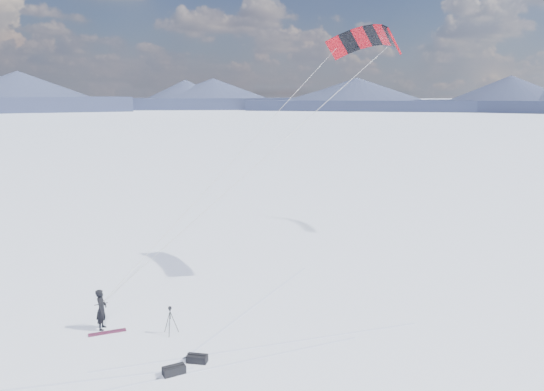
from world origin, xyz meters
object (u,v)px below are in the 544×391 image
object	(u,v)px
gear_bag_a	(174,370)
snowkiter	(103,329)
snowboard	(107,332)
gear_bag_b	(197,358)
tripod	(170,316)

from	to	relation	value
gear_bag_a	snowkiter	bearing A→B (deg)	107.54
snowboard	gear_bag_a	distance (m)	4.71
gear_bag_a	gear_bag_b	distance (m)	1.10
snowkiter	gear_bag_b	distance (m)	5.22
gear_bag_a	tripod	bearing A→B (deg)	75.12
snowkiter	gear_bag_b	bearing A→B (deg)	-124.70
tripod	gear_bag_a	world-z (taller)	tripod
snowboard	tripod	size ratio (longest dim) A/B	1.28
snowkiter	tripod	bearing A→B (deg)	-100.81
snowboard	gear_bag_b	bearing A→B (deg)	-52.55
snowboard	gear_bag_a	world-z (taller)	gear_bag_a
tripod	gear_bag_b	size ratio (longest dim) A/B	1.41
tripod	gear_bag_a	size ratio (longest dim) A/B	1.39
tripod	gear_bag_a	distance (m)	3.35
snowkiter	gear_bag_b	xyz separation A→B (m)	(3.45, -3.91, 0.15)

